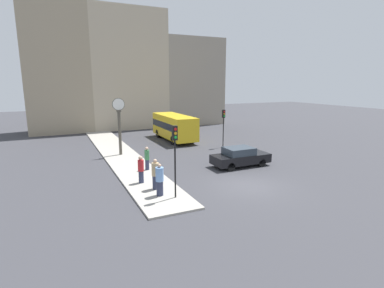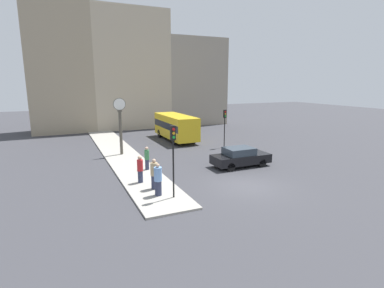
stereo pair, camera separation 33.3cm
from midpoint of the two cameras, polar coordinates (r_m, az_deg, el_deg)
The scene contains 12 objects.
ground_plane at distance 18.85m, azimuth 9.97°, elevation -7.83°, with size 120.00×120.00×0.00m, color #38383D.
sidewalk_corner at distance 27.04m, azimuth -14.01°, elevation -1.86°, with size 2.91×26.82×0.11m, color #A39E93.
building_row at distance 42.44m, azimuth -12.37°, elevation 13.07°, with size 26.31×5.00×16.11m.
sedan_car at distance 22.81m, azimuth 8.74°, elevation -2.42°, with size 4.40×1.83×1.46m.
bus_distant at distance 32.62m, azimuth -3.72°, elevation 3.45°, with size 2.41×7.56×2.73m.
traffic_light_near at distance 15.71m, azimuth -3.88°, elevation -0.56°, with size 0.26×0.24×3.93m.
traffic_light_far at distance 28.84m, azimuth 5.69°, elevation 4.46°, with size 0.26×0.24×3.66m.
street_clock at distance 26.13m, azimuth -14.02°, elevation 3.62°, with size 1.04×0.33×4.83m.
pedestrian_blue_stripe at distance 16.57m, azimuth -6.76°, elevation -6.80°, with size 0.44×0.44×1.82m.
pedestrian_tan_coat at distance 17.59m, azimuth -7.52°, elevation -5.74°, with size 0.43×0.43×1.80m.
pedestrian_green_hoodie at distance 21.47m, azimuth -9.01°, elevation -2.71°, with size 0.33×0.33×1.66m.
pedestrian_red_top at distance 18.80m, azimuth -10.20°, elevation -4.77°, with size 0.37×0.37×1.71m.
Camera 1 is at (-10.51, -14.38, 6.26)m, focal length 28.00 mm.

